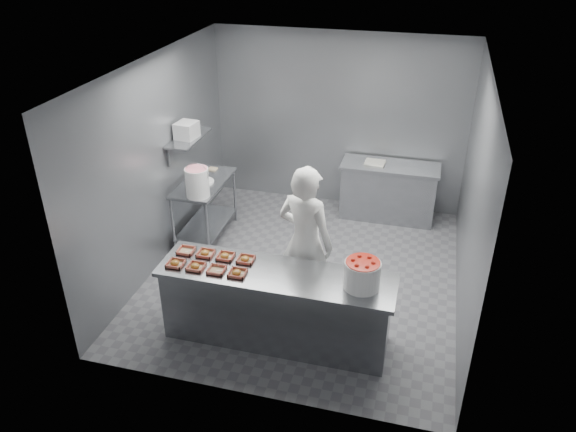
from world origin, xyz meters
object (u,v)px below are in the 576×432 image
at_px(strawberry_tub, 362,274).
at_px(back_counter, 388,191).
at_px(tray_2, 217,270).
at_px(appliance, 187,130).
at_px(tray_1, 196,266).
at_px(worker, 305,242).
at_px(prep_table, 205,201).
at_px(tray_0, 175,263).
at_px(tray_6, 225,256).
at_px(service_counter, 276,306).
at_px(tray_3, 237,273).
at_px(glaze_bucket, 197,182).
at_px(tray_5, 205,253).
at_px(tray_7, 246,259).
at_px(tray_4, 186,251).

bearing_deg(strawberry_tub, back_counter, 90.45).
relative_size(tray_2, appliance, 0.63).
bearing_deg(tray_1, worker, 34.98).
bearing_deg(tray_2, prep_table, 116.04).
distance_m(tray_0, appliance, 2.30).
bearing_deg(worker, tray_2, 59.77).
bearing_deg(strawberry_tub, tray_6, 174.37).
bearing_deg(strawberry_tub, service_counter, 179.07).
height_order(tray_0, tray_1, same).
relative_size(service_counter, tray_3, 13.88).
height_order(back_counter, glaze_bucket, glaze_bucket).
distance_m(glaze_bucket, appliance, 0.75).
xyz_separation_m(tray_1, strawberry_tub, (1.80, 0.12, 0.14)).
distance_m(tray_0, tray_3, 0.72).
height_order(service_counter, glaze_bucket, glaze_bucket).
height_order(prep_table, tray_5, tray_5).
bearing_deg(appliance, prep_table, 17.28).
bearing_deg(glaze_bucket, tray_1, -68.00).
bearing_deg(tray_0, prep_table, 104.44).
height_order(tray_7, glaze_bucket, glaze_bucket).
bearing_deg(glaze_bucket, back_counter, 35.51).
distance_m(tray_5, worker, 1.15).
xyz_separation_m(worker, appliance, (-2.00, 1.32, 0.72)).
xyz_separation_m(back_counter, tray_2, (-1.53, -3.39, 0.47)).
height_order(tray_2, appliance, appliance).
distance_m(tray_4, glaze_bucket, 1.45).
height_order(back_counter, tray_1, tray_1).
bearing_deg(tray_0, tray_1, 0.00).
bearing_deg(prep_table, tray_5, -66.77).
distance_m(back_counter, tray_7, 3.40).
height_order(tray_1, tray_4, tray_1).
distance_m(tray_6, worker, 0.94).
bearing_deg(tray_7, tray_3, -90.00).
xyz_separation_m(tray_0, worker, (1.30, 0.74, 0.04)).
relative_size(tray_3, tray_5, 1.00).
bearing_deg(tray_5, service_counter, -9.03).
bearing_deg(tray_6, back_counter, 63.78).
distance_m(back_counter, appliance, 3.27).
bearing_deg(back_counter, service_counter, -105.48).
relative_size(tray_1, tray_3, 1.00).
height_order(back_counter, tray_4, tray_4).
bearing_deg(service_counter, tray_2, -167.59).
xyz_separation_m(tray_5, glaze_bucket, (-0.67, 1.37, 0.19)).
bearing_deg(prep_table, tray_6, -60.67).
bearing_deg(tray_2, tray_1, -180.00).
relative_size(prep_table, back_counter, 0.80).
xyz_separation_m(service_counter, worker, (0.18, 0.60, 0.51)).
distance_m(tray_4, worker, 1.37).
height_order(tray_6, tray_7, same).
distance_m(tray_5, glaze_bucket, 1.54).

